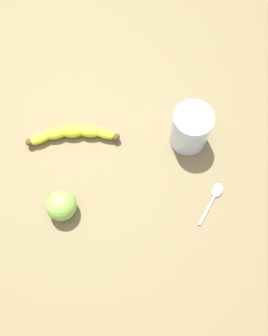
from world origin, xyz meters
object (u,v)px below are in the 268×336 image
(banana, at_px, (72,133))
(smoothie_glass, at_px, (190,129))
(teaspoon, at_px, (216,193))
(green_apple_fruit, at_px, (61,206))

(banana, xyz_separation_m, smoothie_glass, (0.03, 0.28, 0.03))
(smoothie_glass, xyz_separation_m, teaspoon, (0.14, 0.05, -0.05))
(banana, relative_size, teaspoon, 2.23)
(smoothie_glass, bearing_deg, green_apple_fruit, -63.20)
(green_apple_fruit, distance_m, teaspoon, 0.35)
(smoothie_glass, relative_size, green_apple_fruit, 1.60)
(banana, height_order, teaspoon, banana)
(banana, distance_m, teaspoon, 0.37)
(green_apple_fruit, xyz_separation_m, teaspoon, (-0.01, 0.35, -0.03))
(smoothie_glass, height_order, teaspoon, smoothie_glass)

